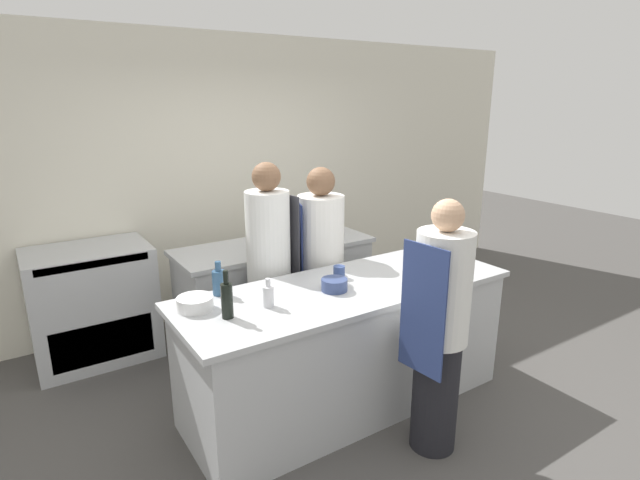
{
  "coord_description": "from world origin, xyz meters",
  "views": [
    {
      "loc": [
        -1.95,
        -2.63,
        2.2
      ],
      "look_at": [
        0.0,
        0.35,
        1.17
      ],
      "focal_mm": 28.0,
      "sensor_mm": 36.0,
      "label": 1
    }
  ],
  "objects": [
    {
      "name": "bowl_prep_small",
      "position": [
        -0.13,
        -0.02,
        0.97
      ],
      "size": [
        0.18,
        0.18,
        0.08
      ],
      "color": "navy",
      "rests_on": "prep_counter"
    },
    {
      "name": "pass_counter",
      "position": [
        0.07,
        1.2,
        0.46
      ],
      "size": [
        1.79,
        0.69,
        0.92
      ],
      "color": "#B7BABC",
      "rests_on": "ground_plane"
    },
    {
      "name": "cup",
      "position": [
        0.04,
        0.16,
        0.97
      ],
      "size": [
        0.08,
        0.08,
        0.09
      ],
      "color": "#33477F",
      "rests_on": "prep_counter"
    },
    {
      "name": "wall_back",
      "position": [
        0.0,
        2.13,
        1.4
      ],
      "size": [
        8.0,
        0.06,
        2.8
      ],
      "color": "silver",
      "rests_on": "ground_plane"
    },
    {
      "name": "stockpot",
      "position": [
        0.55,
        1.13,
        1.05
      ],
      "size": [
        0.25,
        0.25,
        0.25
      ],
      "color": "#B7BABC",
      "rests_on": "pass_counter"
    },
    {
      "name": "bottle_wine",
      "position": [
        -0.81,
        0.34,
        1.02
      ],
      "size": [
        0.09,
        0.09,
        0.23
      ],
      "color": "#2D5175",
      "rests_on": "prep_counter"
    },
    {
      "name": "bowl_mixing_large",
      "position": [
        0.96,
        0.18,
        0.97
      ],
      "size": [
        0.28,
        0.28,
        0.08
      ],
      "color": "navy",
      "rests_on": "prep_counter"
    },
    {
      "name": "chef_at_pass_far",
      "position": [
        0.2,
        0.65,
        0.83
      ],
      "size": [
        0.44,
        0.43,
        1.67
      ],
      "rotation": [
        0.0,
        0.0,
        1.24
      ],
      "color": "black",
      "rests_on": "ground_plane"
    },
    {
      "name": "bottle_olive_oil",
      "position": [
        -0.91,
        -0.03,
        1.04
      ],
      "size": [
        0.07,
        0.07,
        0.3
      ],
      "color": "black",
      "rests_on": "prep_counter"
    },
    {
      "name": "chef_at_stove",
      "position": [
        -0.27,
        0.67,
        0.88
      ],
      "size": [
        0.37,
        0.36,
        1.74
      ],
      "rotation": [
        0.0,
        0.0,
        -1.42
      ],
      "color": "black",
      "rests_on": "ground_plane"
    },
    {
      "name": "bowl_ceramic_blue",
      "position": [
        -1.03,
        0.19,
        0.96
      ],
      "size": [
        0.23,
        0.23,
        0.08
      ],
      "color": "white",
      "rests_on": "prep_counter"
    },
    {
      "name": "chef_at_prep_near",
      "position": [
        0.18,
        -0.7,
        0.82
      ],
      "size": [
        0.37,
        0.35,
        1.64
      ],
      "rotation": [
        0.0,
        0.0,
        1.67
      ],
      "color": "black",
      "rests_on": "ground_plane"
    },
    {
      "name": "bottle_vinegar",
      "position": [
        -0.63,
        -0.02,
        1.0
      ],
      "size": [
        0.07,
        0.07,
        0.19
      ],
      "color": "silver",
      "rests_on": "prep_counter"
    },
    {
      "name": "oven_range",
      "position": [
        -1.41,
        1.74,
        0.49
      ],
      "size": [
        0.98,
        0.68,
        0.99
      ],
      "color": "#B7BABC",
      "rests_on": "ground_plane"
    },
    {
      "name": "prep_counter",
      "position": [
        0.0,
        0.0,
        0.46
      ],
      "size": [
        2.43,
        0.86,
        0.92
      ],
      "color": "#B7BABC",
      "rests_on": "ground_plane"
    },
    {
      "name": "ground_plane",
      "position": [
        0.0,
        0.0,
        0.0
      ],
      "size": [
        16.0,
        16.0,
        0.0
      ],
      "primitive_type": "plane",
      "color": "#4C4947"
    }
  ]
}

